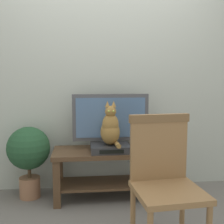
% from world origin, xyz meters
% --- Properties ---
extents(ground_plane, '(12.00, 12.00, 0.00)m').
position_xyz_m(ground_plane, '(0.00, 0.00, 0.00)').
color(ground_plane, slate).
extents(back_wall, '(7.00, 0.12, 2.80)m').
position_xyz_m(back_wall, '(0.00, 0.85, 1.40)').
color(back_wall, '#B7BCB2').
rests_on(back_wall, ground).
extents(tv_stand, '(1.19, 0.47, 0.51)m').
position_xyz_m(tv_stand, '(0.03, 0.46, 0.36)').
color(tv_stand, '#513823').
rests_on(tv_stand, ground).
extents(tv, '(0.79, 0.20, 0.57)m').
position_xyz_m(tv, '(0.03, 0.55, 0.80)').
color(tv, '#4C4C51').
rests_on(tv, tv_stand).
extents(media_box, '(0.39, 0.31, 0.07)m').
position_xyz_m(media_box, '(0.01, 0.40, 0.55)').
color(media_box, '#2D2D30').
rests_on(media_box, tv_stand).
extents(cat, '(0.19, 0.31, 0.44)m').
position_xyz_m(cat, '(0.01, 0.38, 0.75)').
color(cat, olive).
rests_on(cat, media_box).
extents(wooden_chair, '(0.50, 0.50, 0.98)m').
position_xyz_m(wooden_chair, '(0.31, -0.47, 0.56)').
color(wooden_chair, olive).
rests_on(wooden_chair, ground).
extents(book_stack, '(0.22, 0.19, 0.13)m').
position_xyz_m(book_stack, '(0.46, 0.52, 0.58)').
color(book_stack, '#33477A').
rests_on(book_stack, tv_stand).
extents(potted_plant, '(0.44, 0.44, 0.75)m').
position_xyz_m(potted_plant, '(-0.82, 0.55, 0.48)').
color(potted_plant, '#9E6B4C').
rests_on(potted_plant, ground).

